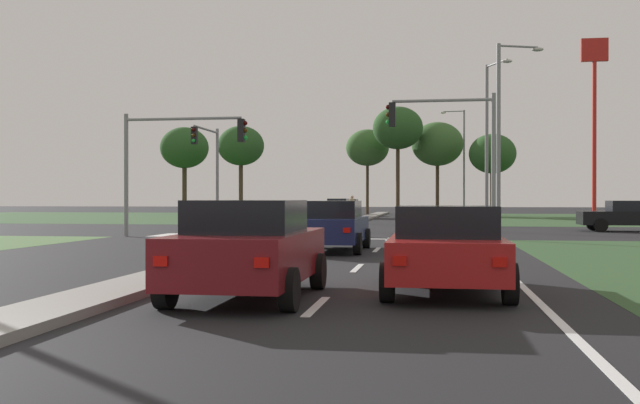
{
  "coord_description": "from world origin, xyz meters",
  "views": [
    {
      "loc": [
        5.2,
        -5.67,
        1.62
      ],
      "look_at": [
        -1.27,
        36.31,
        1.4
      ],
      "focal_mm": 40.68,
      "sensor_mm": 36.0,
      "label": 1
    }
  ],
  "objects_px": {
    "car_black_sixth": "(629,216)",
    "fastfood_pole_sign": "(594,89)",
    "traffic_signal_near_right": "(454,140)",
    "treeline_third": "(367,148)",
    "pedestrian_at_median": "(352,206)",
    "car_navy_near": "(333,225)",
    "street_lamp_third": "(489,135)",
    "treeline_sixth": "(492,154)",
    "street_lamp_fourth": "(462,157)",
    "traffic_signal_near_left": "(172,150)",
    "car_red_fifth": "(446,248)",
    "traffic_signal_far_left": "(209,157)",
    "treeline_fifth": "(437,144)",
    "car_white_second": "(348,207)",
    "street_lamp_second": "(502,127)",
    "car_silver_third": "(338,208)",
    "treeline_near": "(184,148)",
    "car_maroon_fourth": "(249,248)",
    "treeline_fourth": "(398,128)",
    "treeline_second": "(241,146)"
  },
  "relations": [
    {
      "from": "traffic_signal_near_left",
      "to": "street_lamp_second",
      "type": "relative_size",
      "value": 0.6
    },
    {
      "from": "pedestrian_at_median",
      "to": "street_lamp_fourth",
      "type": "bearing_deg",
      "value": 140.58
    },
    {
      "from": "traffic_signal_near_left",
      "to": "treeline_near",
      "type": "height_order",
      "value": "treeline_near"
    },
    {
      "from": "treeline_sixth",
      "to": "traffic_signal_near_left",
      "type": "bearing_deg",
      "value": -112.74
    },
    {
      "from": "car_red_fifth",
      "to": "traffic_signal_near_left",
      "type": "relative_size",
      "value": 0.77
    },
    {
      "from": "car_silver_third",
      "to": "traffic_signal_near_left",
      "type": "distance_m",
      "value": 28.65
    },
    {
      "from": "treeline_third",
      "to": "street_lamp_fourth",
      "type": "bearing_deg",
      "value": 0.86
    },
    {
      "from": "traffic_signal_near_left",
      "to": "street_lamp_third",
      "type": "xyz_separation_m",
      "value": [
        14.01,
        13.68,
        1.61
      ]
    },
    {
      "from": "car_white_second",
      "to": "street_lamp_second",
      "type": "xyz_separation_m",
      "value": [
        10.92,
        -30.57,
        4.26
      ]
    },
    {
      "from": "treeline_fifth",
      "to": "street_lamp_third",
      "type": "bearing_deg",
      "value": -84.64
    },
    {
      "from": "car_maroon_fourth",
      "to": "treeline_near",
      "type": "relative_size",
      "value": 0.47
    },
    {
      "from": "car_navy_near",
      "to": "treeline_sixth",
      "type": "bearing_deg",
      "value": 79.52
    },
    {
      "from": "pedestrian_at_median",
      "to": "car_navy_near",
      "type": "bearing_deg",
      "value": -18.03
    },
    {
      "from": "car_maroon_fourth",
      "to": "street_lamp_second",
      "type": "distance_m",
      "value": 25.3
    },
    {
      "from": "street_lamp_third",
      "to": "street_lamp_fourth",
      "type": "distance_m",
      "value": 29.96
    },
    {
      "from": "car_navy_near",
      "to": "fastfood_pole_sign",
      "type": "xyz_separation_m",
      "value": [
        14.18,
        30.77,
        8.42
      ]
    },
    {
      "from": "treeline_third",
      "to": "fastfood_pole_sign",
      "type": "bearing_deg",
      "value": -48.44
    },
    {
      "from": "street_lamp_third",
      "to": "street_lamp_fourth",
      "type": "bearing_deg",
      "value": 90.53
    },
    {
      "from": "car_black_sixth",
      "to": "treeline_fifth",
      "type": "xyz_separation_m",
      "value": [
        -8.97,
        34.2,
        6.11
      ]
    },
    {
      "from": "car_black_sixth",
      "to": "treeline_sixth",
      "type": "xyz_separation_m",
      "value": [
        -4.03,
        30.61,
        4.89
      ]
    },
    {
      "from": "street_lamp_second",
      "to": "treeline_third",
      "type": "distance_m",
      "value": 38.32
    },
    {
      "from": "traffic_signal_near_right",
      "to": "street_lamp_fourth",
      "type": "xyz_separation_m",
      "value": [
        2.09,
        43.63,
        1.79
      ]
    },
    {
      "from": "car_white_second",
      "to": "treeline_near",
      "type": "xyz_separation_m",
      "value": [
        -17.64,
        5.57,
        6.01
      ]
    },
    {
      "from": "fastfood_pole_sign",
      "to": "treeline_near",
      "type": "bearing_deg",
      "value": 152.53
    },
    {
      "from": "car_black_sixth",
      "to": "pedestrian_at_median",
      "type": "bearing_deg",
      "value": 59.52
    },
    {
      "from": "car_white_second",
      "to": "treeline_fifth",
      "type": "bearing_deg",
      "value": -146.65
    },
    {
      "from": "treeline_near",
      "to": "treeline_third",
      "type": "bearing_deg",
      "value": 2.68
    },
    {
      "from": "traffic_signal_near_right",
      "to": "treeline_third",
      "type": "height_order",
      "value": "treeline_third"
    },
    {
      "from": "traffic_signal_near_left",
      "to": "fastfood_pole_sign",
      "type": "height_order",
      "value": "fastfood_pole_sign"
    },
    {
      "from": "car_navy_near",
      "to": "traffic_signal_near_right",
      "type": "xyz_separation_m",
      "value": [
        3.86,
        7.1,
        3.14
      ]
    },
    {
      "from": "traffic_signal_near_right",
      "to": "pedestrian_at_median",
      "type": "height_order",
      "value": "traffic_signal_near_right"
    },
    {
      "from": "street_lamp_fourth",
      "to": "treeline_second",
      "type": "relative_size",
      "value": 1.19
    },
    {
      "from": "street_lamp_second",
      "to": "car_silver_third",
      "type": "bearing_deg",
      "value": 116.18
    },
    {
      "from": "car_maroon_fourth",
      "to": "traffic_signal_near_left",
      "type": "relative_size",
      "value": 0.78
    },
    {
      "from": "street_lamp_fourth",
      "to": "treeline_fourth",
      "type": "relative_size",
      "value": 1.01
    },
    {
      "from": "fastfood_pole_sign",
      "to": "street_lamp_third",
      "type": "bearing_deg",
      "value": -128.5
    },
    {
      "from": "car_black_sixth",
      "to": "fastfood_pole_sign",
      "type": "xyz_separation_m",
      "value": [
        1.67,
        15.48,
        8.43
      ]
    },
    {
      "from": "car_black_sixth",
      "to": "car_silver_third",
      "type": "bearing_deg",
      "value": 40.06
    },
    {
      "from": "car_silver_third",
      "to": "traffic_signal_far_left",
      "type": "bearing_deg",
      "value": 72.09
    },
    {
      "from": "traffic_signal_far_left",
      "to": "car_white_second",
      "type": "bearing_deg",
      "value": 78.39
    },
    {
      "from": "car_white_second",
      "to": "treeline_third",
      "type": "bearing_deg",
      "value": -100.53
    },
    {
      "from": "car_white_second",
      "to": "pedestrian_at_median",
      "type": "bearing_deg",
      "value": 97.21
    },
    {
      "from": "traffic_signal_near_left",
      "to": "treeline_near",
      "type": "bearing_deg",
      "value": 108.74
    },
    {
      "from": "treeline_third",
      "to": "car_silver_third",
      "type": "bearing_deg",
      "value": -93.85
    },
    {
      "from": "car_silver_third",
      "to": "car_red_fifth",
      "type": "distance_m",
      "value": 45.45
    },
    {
      "from": "traffic_signal_far_left",
      "to": "treeline_fifth",
      "type": "xyz_separation_m",
      "value": [
        13.36,
        30.82,
        2.88
      ]
    },
    {
      "from": "car_red_fifth",
      "to": "treeline_sixth",
      "type": "xyz_separation_m",
      "value": [
        5.26,
        55.29,
        4.9
      ]
    },
    {
      "from": "treeline_near",
      "to": "treeline_fifth",
      "type": "bearing_deg",
      "value": -0.49
    },
    {
      "from": "car_silver_third",
      "to": "street_lamp_second",
      "type": "relative_size",
      "value": 0.48
    },
    {
      "from": "street_lamp_third",
      "to": "pedestrian_at_median",
      "type": "bearing_deg",
      "value": 159.63
    }
  ]
}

